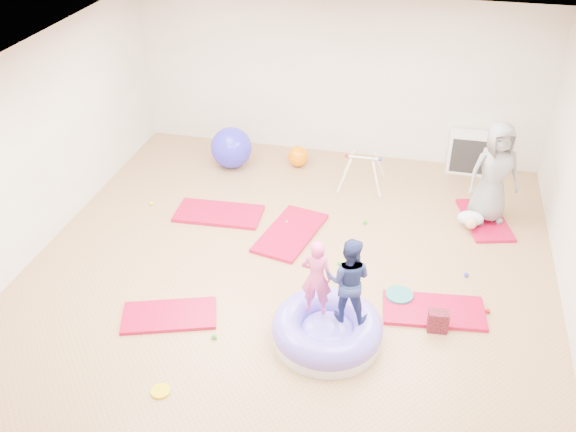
# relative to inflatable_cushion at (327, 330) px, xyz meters

# --- Properties ---
(room) EXTENTS (7.01, 8.01, 2.81)m
(room) POSITION_rel_inflatable_cushion_xyz_m (-0.74, 0.86, 1.24)
(room) COLOR #AB785A
(room) RESTS_ON ground
(gym_mat_front_left) EXTENTS (1.26, 0.91, 0.05)m
(gym_mat_front_left) POSITION_rel_inflatable_cushion_xyz_m (-1.95, -0.05, -0.13)
(gym_mat_front_left) COLOR red
(gym_mat_front_left) RESTS_ON ground
(gym_mat_mid_left) EXTENTS (1.34, 0.72, 0.05)m
(gym_mat_mid_left) POSITION_rel_inflatable_cushion_xyz_m (-2.11, 2.31, -0.13)
(gym_mat_mid_left) COLOR red
(gym_mat_mid_left) RESTS_ON ground
(gym_mat_center_back) EXTENTS (0.92, 1.43, 0.06)m
(gym_mat_center_back) POSITION_rel_inflatable_cushion_xyz_m (-0.92, 2.05, -0.13)
(gym_mat_center_back) COLOR red
(gym_mat_center_back) RESTS_ON ground
(gym_mat_right) EXTENTS (1.30, 0.76, 0.05)m
(gym_mat_right) POSITION_rel_inflatable_cushion_xyz_m (1.20, 0.79, -0.13)
(gym_mat_right) COLOR red
(gym_mat_right) RESTS_ON ground
(gym_mat_rear_right) EXTENTS (0.88, 1.28, 0.05)m
(gym_mat_rear_right) POSITION_rel_inflatable_cushion_xyz_m (1.85, 3.07, -0.13)
(gym_mat_rear_right) COLOR red
(gym_mat_rear_right) RESTS_ON ground
(inflatable_cushion) EXTENTS (1.29, 1.29, 0.41)m
(inflatable_cushion) POSITION_rel_inflatable_cushion_xyz_m (0.00, 0.00, 0.00)
(inflatable_cushion) COLOR silver
(inflatable_cushion) RESTS_ON ground
(child_pink) EXTENTS (0.36, 0.23, 0.98)m
(child_pink) POSITION_rel_inflatable_cushion_xyz_m (-0.17, 0.11, 0.70)
(child_pink) COLOR #DD4787
(child_pink) RESTS_ON inflatable_cushion
(child_navy) EXTENTS (0.52, 0.41, 1.06)m
(child_navy) POSITION_rel_inflatable_cushion_xyz_m (0.20, 0.10, 0.75)
(child_navy) COLOR navy
(child_navy) RESTS_ON inflatable_cushion
(adult_caregiver) EXTENTS (0.87, 0.71, 1.54)m
(adult_caregiver) POSITION_rel_inflatable_cushion_xyz_m (1.86, 3.10, 0.66)
(adult_caregiver) COLOR gray
(adult_caregiver) RESTS_ON gym_mat_rear_right
(infant) EXTENTS (0.38, 0.38, 0.22)m
(infant) POSITION_rel_inflatable_cushion_xyz_m (1.63, 2.82, 0.00)
(infant) COLOR silver
(infant) RESTS_ON gym_mat_rear_right
(ball_pit_balls) EXTENTS (5.14, 2.93, 0.06)m
(ball_pit_balls) POSITION_rel_inflatable_cushion_xyz_m (-0.52, 1.61, -0.13)
(ball_pit_balls) COLOR #BC0B10
(ball_pit_balls) RESTS_ON ground
(exercise_ball_blue) EXTENTS (0.71, 0.71, 0.71)m
(exercise_ball_blue) POSITION_rel_inflatable_cushion_xyz_m (-2.39, 3.89, 0.20)
(exercise_ball_blue) COLOR #2D27D8
(exercise_ball_blue) RESTS_ON ground
(exercise_ball_orange) EXTENTS (0.36, 0.36, 0.36)m
(exercise_ball_orange) POSITION_rel_inflatable_cushion_xyz_m (-1.28, 4.16, 0.02)
(exercise_ball_orange) COLOR orange
(exercise_ball_orange) RESTS_ON ground
(infant_play_gym) EXTENTS (0.72, 0.68, 0.55)m
(infant_play_gym) POSITION_rel_inflatable_cushion_xyz_m (-0.10, 3.69, 0.21)
(infant_play_gym) COLOR white
(infant_play_gym) RESTS_ON ground
(cube_shelf) EXTENTS (0.70, 0.35, 0.70)m
(cube_shelf) POSITION_rel_inflatable_cushion_xyz_m (1.58, 4.65, 0.19)
(cube_shelf) COLOR white
(cube_shelf) RESTS_ON ground
(balance_disc) EXTENTS (0.35, 0.35, 0.08)m
(balance_disc) POSITION_rel_inflatable_cushion_xyz_m (0.76, 0.95, -0.12)
(balance_disc) COLOR #237973
(balance_disc) RESTS_ON ground
(backpack) EXTENTS (0.25, 0.17, 0.28)m
(backpack) POSITION_rel_inflatable_cushion_xyz_m (1.25, 0.47, -0.02)
(backpack) COLOR maroon
(backpack) RESTS_ON ground
(yellow_toy) EXTENTS (0.21, 0.21, 0.03)m
(yellow_toy) POSITION_rel_inflatable_cushion_xyz_m (-1.58, -1.19, -0.14)
(yellow_toy) COLOR yellow
(yellow_toy) RESTS_ON ground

